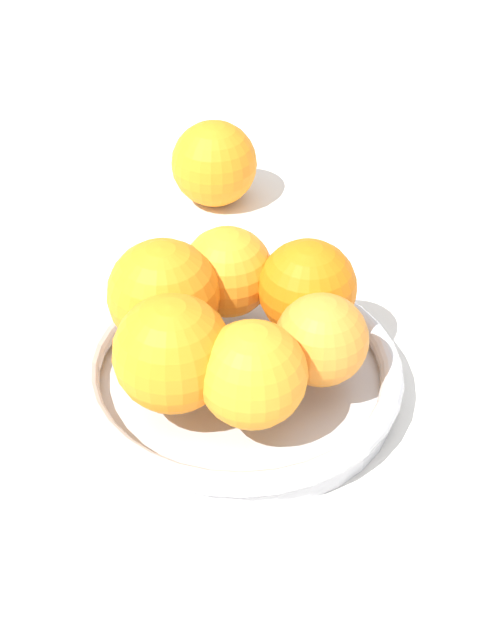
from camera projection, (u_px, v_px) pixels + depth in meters
name	position (u px, v px, depth m)	size (l,w,h in m)	color
ground_plane	(240.00, 390.00, 0.66)	(4.00, 4.00, 0.00)	silver
fruit_bowl	(240.00, 375.00, 0.65)	(0.24, 0.24, 0.03)	silver
orange_pile	(229.00, 319.00, 0.62)	(0.19, 0.19, 0.08)	orange
stray_orange	(214.00, 164.00, 0.84)	(0.08, 0.08, 0.08)	orange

